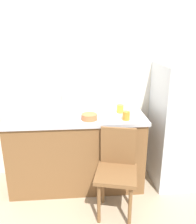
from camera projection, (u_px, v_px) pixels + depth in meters
ground_plane at (114, 219)px, 2.40m from camera, size 8.00×8.00×0.00m
back_wall at (104, 75)px, 2.93m from camera, size 4.80×0.10×2.60m
cabinet_base at (77, 152)px, 2.84m from camera, size 1.54×0.60×0.86m
countertop at (76, 117)px, 2.70m from camera, size 1.58×0.64×0.04m
faucet at (63, 99)px, 2.88m from camera, size 0.02×0.02×0.25m
refrigerator at (180, 126)px, 2.83m from camera, size 0.62×0.62×1.47m
chair at (117, 168)px, 2.37m from camera, size 0.48×0.48×0.89m
dish_tray at (38, 117)px, 2.57m from camera, size 0.28×0.20×0.05m
terracotta_bowl at (89, 117)px, 2.55m from camera, size 0.17×0.17×0.06m
cup_yellow at (120, 109)px, 2.77m from camera, size 0.08×0.08×0.10m
cup_orange at (126, 116)px, 2.54m from camera, size 0.08×0.08×0.10m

